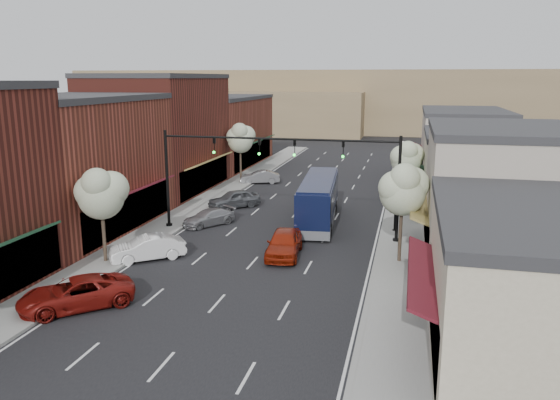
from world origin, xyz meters
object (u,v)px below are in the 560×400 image
Objects in this scene: red_hatchback at (284,243)px; parked_car_b at (147,248)px; tree_left_near at (101,192)px; lamp_post_far at (402,156)px; parked_car_a at (76,293)px; parked_car_c at (209,217)px; signal_mast_right at (362,172)px; signal_mast_left at (198,165)px; lamp_post_near at (396,190)px; parked_car_d at (234,199)px; coach_bus at (319,199)px; parked_car_e at (260,177)px; tree_left_far at (241,138)px; tree_right_near at (403,188)px; tree_right_far at (407,157)px.

parked_car_b is at bearing -166.86° from red_hatchback.
tree_left_near is 32.35m from lamp_post_far.
parked_car_a reaches higher than parked_car_c.
signal_mast_right and signal_mast_left have the same top height.
lamp_post_near is 21.76m from parked_car_a.
parked_car_c is at bearing 136.05° from red_hatchback.
tree_left_near is 7.20m from parked_car_a.
lamp_post_near is 14.11m from parked_car_d.
coach_bus is 2.76× the size of parked_car_e.
tree_left_far is 1.38× the size of lamp_post_near.
signal_mast_right is at bearing 30.14° from tree_left_near.
lamp_post_near is (-0.55, 6.56, -1.45)m from tree_right_near.
tree_right_far is at bearing 40.54° from signal_mast_left.
tree_left_far reaches higher than parked_car_c.
signal_mast_right is 1.88× the size of parked_car_d.
tree_left_near is 19.25m from lamp_post_near.
parked_car_e is at bearing 127.98° from parked_car_c.
coach_bus is 2.12× the size of parked_car_a.
tree_left_far is 24.57m from red_hatchback.
tree_right_near is at bearing -56.09° from signal_mast_right.
signal_mast_right reaches higher than red_hatchback.
tree_left_near is at bearing -146.67° from lamp_post_near.
signal_mast_left is at bearing -81.65° from tree_left_far.
lamp_post_far is 0.94× the size of red_hatchback.
signal_mast_left reaches higher than tree_left_near.
lamp_post_near is at bearing 40.71° from parked_car_c.
red_hatchback is (9.75, 3.77, -3.41)m from tree_left_near.
parked_car_e is (0.00, 31.77, -0.06)m from parked_car_a.
coach_bus is at bearing 27.35° from signal_mast_left.
tree_right_near is 1.46× the size of parked_car_c.
coach_bus reaches higher than parked_car_e.
lamp_post_far reaches higher than parked_car_d.
parked_car_a is at bearing -19.40° from parked_car_e.
tree_right_near is at bearing -90.00° from tree_right_far.
tree_right_near is at bearing 14.29° from parked_car_c.
lamp_post_far is (-0.55, 24.06, -1.45)m from tree_right_near.
tree_right_near reaches higher than lamp_post_near.
coach_bus is (7.80, 4.03, -2.88)m from signal_mast_left.
parked_car_b is 8.16m from parked_car_c.
parked_car_c is (-13.25, -18.74, -2.41)m from lamp_post_far.
tree_right_near reaches higher than lamp_post_far.
tree_left_far is 4.45m from parked_car_e.
parked_car_c is (2.81, -16.68, -4.01)m from tree_left_far.
lamp_post_far is at bearing 114.36° from parked_car_b.
coach_bus is at bearing 12.00° from parked_car_e.
tree_right_far reaches higher than parked_car_d.
tree_right_near is at bearing 81.72° from parked_car_a.
parked_car_e is (-14.00, 15.27, -2.35)m from lamp_post_near.
coach_bus reaches higher than parked_car_b.
coach_bus is (-6.17, -7.91, -2.25)m from tree_right_far.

